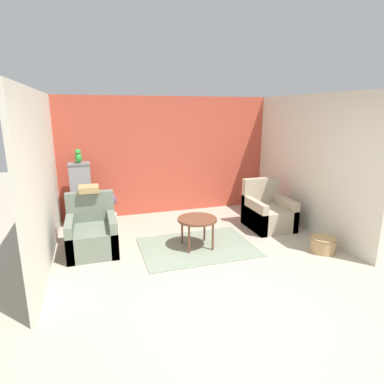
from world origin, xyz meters
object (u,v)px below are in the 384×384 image
object	(u,v)px
wicker_basket	(323,244)
armchair_left	(92,234)
potted_plant	(110,208)
parrot	(78,157)
birdcage	(82,196)
coffee_table	(197,221)
armchair_right	(268,213)

from	to	relation	value
wicker_basket	armchair_left	bearing A→B (deg)	161.94
potted_plant	wicker_basket	bearing A→B (deg)	-35.92
parrot	birdcage	bearing A→B (deg)	-90.00
potted_plant	coffee_table	bearing A→B (deg)	-49.57
coffee_table	potted_plant	bearing A→B (deg)	130.43
coffee_table	armchair_right	size ratio (longest dim) A/B	0.71
birdcage	parrot	bearing A→B (deg)	90.00
armchair_left	parrot	bearing A→B (deg)	96.86
coffee_table	armchair_right	xyz separation A→B (m)	(1.63, 0.50, -0.18)
armchair_left	birdcage	size ratio (longest dim) A/B	0.73
parrot	wicker_basket	world-z (taller)	parrot
armchair_left	parrot	world-z (taller)	parrot
parrot	potted_plant	world-z (taller)	parrot
potted_plant	birdcage	bearing A→B (deg)	166.98
armchair_left	wicker_basket	world-z (taller)	armchair_left
birdcage	wicker_basket	size ratio (longest dim) A/B	3.11
armchair_right	wicker_basket	xyz separation A→B (m)	(0.28, -1.29, -0.15)
birdcage	potted_plant	bearing A→B (deg)	-13.02
birdcage	wicker_basket	distance (m)	4.50
armchair_left	birdcage	bearing A→B (deg)	96.87
armchair_left	armchair_right	distance (m)	3.31
birdcage	parrot	distance (m)	0.79
coffee_table	birdcage	size ratio (longest dim) A/B	0.52
armchair_right	potted_plant	distance (m)	3.13
coffee_table	parrot	bearing A→B (deg)	137.65
birdcage	potted_plant	distance (m)	0.58
coffee_table	potted_plant	world-z (taller)	potted_plant
armchair_right	birdcage	world-z (taller)	birdcage
armchair_left	potted_plant	distance (m)	1.23
armchair_right	potted_plant	world-z (taller)	armchair_right
armchair_right	parrot	bearing A→B (deg)	161.35
armchair_right	parrot	distance (m)	3.82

